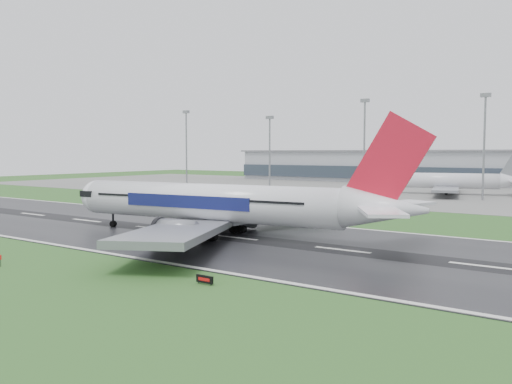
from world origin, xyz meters
The scene contains 11 objects.
ground centered at (0.00, 0.00, 0.00)m, with size 520.00×520.00×0.00m, color #26541F.
runway centered at (0.00, 0.00, 0.05)m, with size 400.00×45.00×0.10m, color black.
apron centered at (0.00, 125.00, 0.04)m, with size 400.00×130.00×0.08m, color slate.
terminal centered at (0.00, 185.00, 7.50)m, with size 240.00×36.00×15.00m, color #91959C.
main_airliner centered at (-1.46, 0.00, 9.90)m, with size 66.39×63.23×19.60m, color white, non-canonical shape.
parked_airliner centered at (2.65, 117.71, 7.63)m, with size 51.50×47.95×15.10m, color silver, non-canonical shape.
runway_sign centered at (16.44, -27.46, 0.52)m, with size 2.30×0.26×1.04m, color black, non-canonical shape.
floodmast_0 centered at (-102.36, 100.00, 15.72)m, with size 0.64×0.64×31.44m, color gray.
floodmast_1 centered at (-59.16, 100.00, 13.72)m, with size 0.64×0.64×27.43m, color gray.
floodmast_2 centered at (-20.11, 100.00, 15.87)m, with size 0.64×0.64×31.74m, color gray.
floodmast_3 centered at (18.65, 100.00, 15.61)m, with size 0.64×0.64×31.21m, color gray.
Camera 1 is at (54.29, -71.74, 14.64)m, focal length 37.29 mm.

